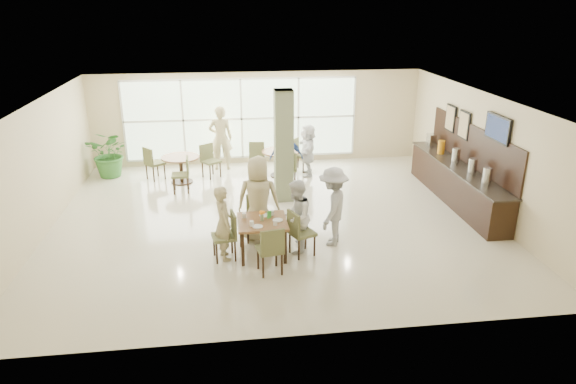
{
  "coord_description": "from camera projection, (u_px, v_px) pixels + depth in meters",
  "views": [
    {
      "loc": [
        -1.06,
        -10.98,
        4.81
      ],
      "look_at": [
        0.2,
        -1.2,
        1.1
      ],
      "focal_mm": 32.0,
      "sensor_mm": 36.0,
      "label": 1
    }
  ],
  "objects": [
    {
      "name": "framed_art_a",
      "position": [
        464.0,
        125.0,
        12.88
      ],
      "size": [
        0.05,
        0.55,
        0.7
      ],
      "color": "black",
      "rests_on": "ground"
    },
    {
      "name": "chairs_table_right",
      "position": [
        281.0,
        160.0,
        14.77
      ],
      "size": [
        1.85,
        1.92,
        0.95
      ],
      "color": "brown",
      "rests_on": "ground"
    },
    {
      "name": "chairs_table_left",
      "position": [
        182.0,
        166.0,
        14.2
      ],
      "size": [
        2.2,
        1.68,
        0.95
      ],
      "color": "brown",
      "rests_on": "ground"
    },
    {
      "name": "teen_right",
      "position": [
        296.0,
        217.0,
        10.22
      ],
      "size": [
        0.77,
        0.87,
        1.5
      ],
      "primitive_type": "imported",
      "rotation": [
        0.0,
        0.0,
        -1.89
      ],
      "color": "white",
      "rests_on": "ground"
    },
    {
      "name": "buffet_counter",
      "position": [
        457.0,
        181.0,
        12.84
      ],
      "size": [
        0.64,
        4.7,
        1.95
      ],
      "color": "black",
      "rests_on": "ground"
    },
    {
      "name": "teen_standing",
      "position": [
        333.0,
        206.0,
        10.51
      ],
      "size": [
        1.01,
        1.23,
        1.66
      ],
      "primitive_type": "imported",
      "rotation": [
        0.0,
        0.0,
        -2.01
      ],
      "color": "#A3A3A6",
      "rests_on": "ground"
    },
    {
      "name": "framed_art_b",
      "position": [
        451.0,
        118.0,
        13.62
      ],
      "size": [
        0.05,
        0.55,
        0.7
      ],
      "color": "black",
      "rests_on": "ground"
    },
    {
      "name": "column",
      "position": [
        284.0,
        146.0,
        12.68
      ],
      "size": [
        0.45,
        0.45,
        2.8
      ],
      "primitive_type": "cube",
      "color": "#767C56",
      "rests_on": "ground"
    },
    {
      "name": "chairs_main_table",
      "position": [
        263.0,
        234.0,
        10.11
      ],
      "size": [
        2.09,
        1.93,
        0.95
      ],
      "color": "brown",
      "rests_on": "ground"
    },
    {
      "name": "adult_standing",
      "position": [
        221.0,
        138.0,
        15.17
      ],
      "size": [
        0.7,
        0.46,
        1.92
      ],
      "primitive_type": "imported",
      "rotation": [
        0.0,
        0.0,
        3.15
      ],
      "color": "tan",
      "rests_on": "ground"
    },
    {
      "name": "teen_far",
      "position": [
        258.0,
        199.0,
        10.66
      ],
      "size": [
        0.97,
        0.64,
        1.83
      ],
      "primitive_type": "imported",
      "rotation": [
        0.0,
        0.0,
        2.97
      ],
      "color": "tan",
      "rests_on": "ground"
    },
    {
      "name": "round_table_left",
      "position": [
        181.0,
        163.0,
        14.19
      ],
      "size": [
        1.05,
        1.05,
        0.75
      ],
      "color": "brown",
      "rests_on": "ground"
    },
    {
      "name": "adult_b",
      "position": [
        308.0,
        150.0,
        14.74
      ],
      "size": [
        0.76,
        1.45,
        1.49
      ],
      "primitive_type": "imported",
      "rotation": [
        0.0,
        0.0,
        -1.69
      ],
      "color": "white",
      "rests_on": "ground"
    },
    {
      "name": "round_table_right",
      "position": [
        281.0,
        157.0,
        14.72
      ],
      "size": [
        1.08,
        1.08,
        0.75
      ],
      "color": "brown",
      "rests_on": "ground"
    },
    {
      "name": "ground",
      "position": [
        273.0,
        218.0,
        12.01
      ],
      "size": [
        10.0,
        10.0,
        0.0
      ],
      "primitive_type": "plane",
      "color": "beige",
      "rests_on": "ground"
    },
    {
      "name": "main_table",
      "position": [
        262.0,
        225.0,
        10.07
      ],
      "size": [
        0.97,
        0.97,
        0.75
      ],
      "color": "brown",
      "rests_on": "ground"
    },
    {
      "name": "teen_left",
      "position": [
        223.0,
        223.0,
        9.93
      ],
      "size": [
        0.49,
        0.62,
        1.5
      ],
      "primitive_type": "imported",
      "rotation": [
        0.0,
        0.0,
        1.83
      ],
      "color": "tan",
      "rests_on": "ground"
    },
    {
      "name": "tabletop_clutter",
      "position": [
        263.0,
        218.0,
        10.01
      ],
      "size": [
        0.79,
        0.73,
        0.21
      ],
      "color": "white",
      "rests_on": "main_table"
    },
    {
      "name": "potted_plant",
      "position": [
        110.0,
        153.0,
        14.63
      ],
      "size": [
        1.55,
        1.55,
        1.37
      ],
      "primitive_type": "imported",
      "rotation": [
        0.0,
        0.0,
        -0.3
      ],
      "color": "#33722D",
      "rests_on": "ground"
    },
    {
      "name": "room_shell",
      "position": [
        272.0,
        148.0,
        11.41
      ],
      "size": [
        10.0,
        10.0,
        10.0
      ],
      "color": "white",
      "rests_on": "ground"
    },
    {
      "name": "window_bank",
      "position": [
        242.0,
        119.0,
        15.6
      ],
      "size": [
        7.0,
        0.04,
        7.0
      ],
      "color": "silver",
      "rests_on": "ground"
    },
    {
      "name": "adult_a",
      "position": [
        286.0,
        158.0,
        13.86
      ],
      "size": [
        0.95,
        0.58,
        1.57
      ],
      "primitive_type": "imported",
      "rotation": [
        0.0,
        0.0,
        0.07
      ],
      "color": "#3A5CAF",
      "rests_on": "ground"
    },
    {
      "name": "wall_tv",
      "position": [
        498.0,
        128.0,
        11.28
      ],
      "size": [
        0.06,
        1.0,
        0.58
      ],
      "color": "black",
      "rests_on": "ground"
    }
  ]
}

